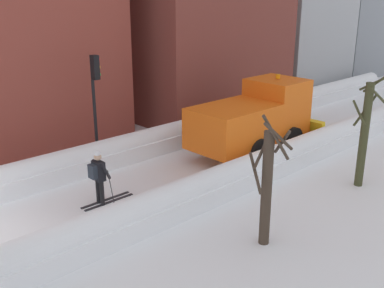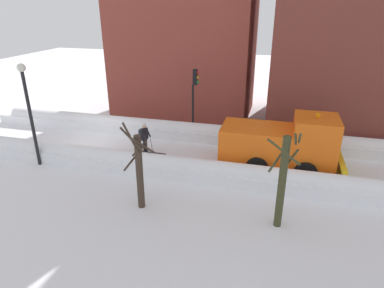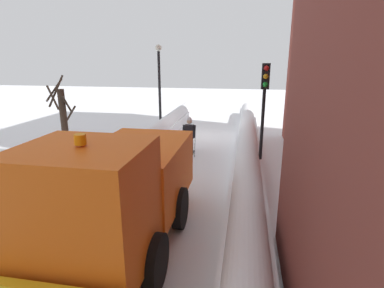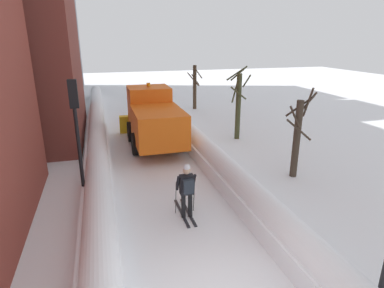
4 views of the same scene
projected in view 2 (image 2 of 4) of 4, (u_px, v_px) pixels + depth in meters
ground_plane at (261, 164)px, 17.58m from camera, size 80.00×80.00×0.00m
snowbank_left at (265, 139)px, 19.54m from camera, size 1.10×36.00×1.07m
snowbank_right at (258, 178)px, 15.27m from camera, size 1.10×36.00×1.03m
plow_truck at (284, 143)px, 16.35m from camera, size 3.20×5.98×3.12m
skier at (145, 136)px, 18.48m from camera, size 0.62×1.80×1.81m
traffic_light_pole at (195, 90)px, 20.04m from camera, size 0.28×0.42×4.20m
street_lamp at (28, 103)px, 16.27m from camera, size 0.40×0.40×5.19m
bare_tree_near at (139, 169)px, 13.24m from camera, size 1.21×1.20×3.70m
bare_tree_mid at (283, 179)px, 11.98m from camera, size 1.18×1.17×3.98m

